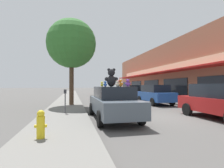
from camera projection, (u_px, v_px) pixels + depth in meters
ground_plane at (162, 117)px, 9.08m from camera, size 260.00×260.00×0.00m
sidewalk_near at (63, 120)px, 7.98m from camera, size 2.43×90.00×0.15m
storefront_row at (214, 73)px, 23.43m from camera, size 17.03×34.94×6.72m
plush_art_car at (113, 102)px, 8.46m from camera, size 1.92×4.80×1.58m
teddy_bear_giant at (111, 78)px, 8.51m from camera, size 0.68×0.44×0.90m
teddy_bear_pink at (118, 83)px, 8.70m from camera, size 0.25×0.22×0.35m
teddy_bear_cream at (117, 84)px, 8.09m from camera, size 0.22×0.16×0.29m
teddy_bear_yellow at (102, 84)px, 9.32m from camera, size 0.18×0.18×0.26m
teddy_bear_teal at (105, 84)px, 9.17m from camera, size 0.20×0.13×0.27m
teddy_bear_purple at (128, 83)px, 8.02m from camera, size 0.27×0.21×0.36m
teddy_bear_orange at (121, 83)px, 8.57m from camera, size 0.26×0.22×0.36m
teddy_bear_blue at (105, 84)px, 8.29m from camera, size 0.20×0.16×0.27m
parked_car_far_left at (222, 101)px, 8.40m from camera, size 2.04×4.45×1.72m
parked_car_far_center at (155, 94)px, 15.31m from camera, size 1.90×4.38×1.69m
parked_car_far_right at (133, 92)px, 20.89m from camera, size 2.00×4.61×1.68m
street_tree at (72, 44)px, 13.59m from camera, size 3.81×3.81×6.67m
fire_hydrant at (41, 124)px, 4.90m from camera, size 0.33×0.22×0.79m
parking_meter at (65, 98)px, 9.47m from camera, size 0.14×0.10×1.27m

